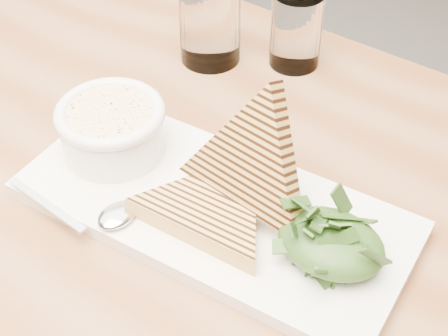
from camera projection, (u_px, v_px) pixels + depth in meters
The scene contains 14 objects.
table_top at pixel (130, 185), 0.78m from camera, with size 1.15×0.77×0.04m, color brown.
table_leg_bl at pixel (42, 122), 1.44m from camera, with size 0.06×0.06×0.69m, color brown.
platter at pixel (214, 208), 0.71m from camera, with size 0.41×0.18×0.02m, color white.
soup_bowl at pixel (113, 134), 0.75m from camera, with size 0.11×0.11×0.04m, color white.
soup at pixel (110, 114), 0.73m from camera, with size 0.09×0.09×0.01m, color #E4C489.
bowl_rim at pixel (110, 113), 0.73m from camera, with size 0.12×0.12×0.01m, color white.
sandwich_flat at pixel (212, 209), 0.68m from camera, with size 0.17×0.17×0.02m, color tan, non-canonical shape.
sandwich_lean at pixel (252, 163), 0.66m from camera, with size 0.17×0.17×0.10m, color tan, non-canonical shape.
salad_base at pixel (331, 243), 0.64m from camera, with size 0.10×0.08×0.04m, color black.
arugula_pile at pixel (332, 238), 0.63m from camera, with size 0.11×0.10×0.05m, color #3E6225, non-canonical shape.
spoon_bowl at pixel (117, 215), 0.68m from camera, with size 0.03×0.04×0.01m, color silver.
spoon_handle at pixel (47, 205), 0.70m from camera, with size 0.11×0.01×0.00m, color silver.
glass_near at pixel (210, 18), 0.88m from camera, with size 0.08×0.08×0.12m, color white.
glass_far at pixel (296, 29), 0.88m from camera, with size 0.07×0.07×0.10m, color white.
Camera 1 is at (0.26, -0.27, 1.26)m, focal length 55.00 mm.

